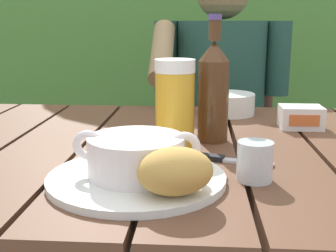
% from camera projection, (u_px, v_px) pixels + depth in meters
% --- Properties ---
extents(dining_table, '(1.43, 0.87, 0.73)m').
position_uv_depth(dining_table, '(195.00, 183.00, 0.95)').
color(dining_table, brown).
rests_on(dining_table, ground_plane).
extents(hedge_backdrop, '(4.06, 0.80, 2.25)m').
position_uv_depth(hedge_backdrop, '(191.00, 36.00, 2.64)').
color(hedge_backdrop, '#4A8336').
rests_on(hedge_backdrop, ground_plane).
extents(chair_near_diner, '(0.48, 0.42, 0.94)m').
position_uv_depth(chair_near_diner, '(216.00, 148.00, 1.82)').
color(chair_near_diner, '#4F2F25').
rests_on(chair_near_diner, ground_plane).
extents(person_eating, '(0.48, 0.47, 1.20)m').
position_uv_depth(person_eating, '(219.00, 101.00, 1.58)').
color(person_eating, '#22493C').
rests_on(person_eating, ground_plane).
extents(serving_plate, '(0.29, 0.29, 0.01)m').
position_uv_depth(serving_plate, '(134.00, 178.00, 0.71)').
color(serving_plate, white).
rests_on(serving_plate, dining_table).
extents(soup_bowl, '(0.21, 0.16, 0.07)m').
position_uv_depth(soup_bowl, '(133.00, 155.00, 0.70)').
color(soup_bowl, white).
rests_on(soup_bowl, serving_plate).
extents(bread_roll, '(0.13, 0.11, 0.07)m').
position_uv_depth(bread_roll, '(172.00, 171.00, 0.62)').
color(bread_roll, gold).
rests_on(bread_roll, serving_plate).
extents(beer_glass, '(0.08, 0.08, 0.18)m').
position_uv_depth(beer_glass, '(172.00, 103.00, 0.90)').
color(beer_glass, gold).
rests_on(beer_glass, dining_table).
extents(beer_bottle, '(0.07, 0.07, 0.27)m').
position_uv_depth(beer_bottle, '(211.00, 90.00, 0.93)').
color(beer_bottle, '#4C2E16').
rests_on(beer_bottle, dining_table).
extents(water_glass_small, '(0.06, 0.06, 0.07)m').
position_uv_depth(water_glass_small, '(252.00, 161.00, 0.71)').
color(water_glass_small, silver).
rests_on(water_glass_small, dining_table).
extents(butter_tub, '(0.10, 0.08, 0.05)m').
position_uv_depth(butter_tub, '(299.00, 117.00, 1.07)').
color(butter_tub, white).
rests_on(butter_tub, dining_table).
extents(table_knife, '(0.15, 0.06, 0.01)m').
position_uv_depth(table_knife, '(220.00, 159.00, 0.82)').
color(table_knife, silver).
rests_on(table_knife, dining_table).
extents(diner_bowl, '(0.15, 0.15, 0.06)m').
position_uv_depth(diner_bowl, '(225.00, 104.00, 1.23)').
color(diner_bowl, white).
rests_on(diner_bowl, dining_table).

